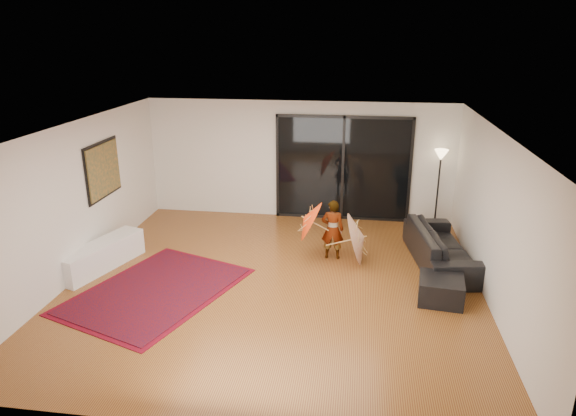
% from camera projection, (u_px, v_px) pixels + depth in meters
% --- Properties ---
extents(floor, '(7.00, 7.00, 0.00)m').
position_uv_depth(floor, '(275.00, 283.00, 8.91)').
color(floor, '#946028').
rests_on(floor, ground).
extents(ceiling, '(7.00, 7.00, 0.00)m').
position_uv_depth(ceiling, '(273.00, 129.00, 8.03)').
color(ceiling, white).
rests_on(ceiling, wall_back).
extents(wall_back, '(7.00, 0.00, 7.00)m').
position_uv_depth(wall_back, '(299.00, 160.00, 11.74)').
color(wall_back, silver).
rests_on(wall_back, floor).
extents(wall_front, '(7.00, 0.00, 7.00)m').
position_uv_depth(wall_front, '(217.00, 323.00, 5.19)').
color(wall_front, silver).
rests_on(wall_front, floor).
extents(wall_left, '(0.00, 7.00, 7.00)m').
position_uv_depth(wall_left, '(76.00, 201.00, 8.93)').
color(wall_left, silver).
rests_on(wall_left, floor).
extents(wall_right, '(0.00, 7.00, 7.00)m').
position_uv_depth(wall_right, '(495.00, 220.00, 8.00)').
color(wall_right, silver).
rests_on(wall_right, floor).
extents(sliding_door, '(3.06, 0.07, 2.40)m').
position_uv_depth(sliding_door, '(343.00, 169.00, 11.63)').
color(sliding_door, black).
rests_on(sliding_door, wall_back).
extents(painting, '(0.04, 1.28, 1.08)m').
position_uv_depth(painting, '(103.00, 170.00, 9.76)').
color(painting, black).
rests_on(painting, wall_left).
extents(media_console, '(0.97, 1.84, 0.50)m').
position_uv_depth(media_console, '(102.00, 256.00, 9.41)').
color(media_console, white).
rests_on(media_console, floor).
extents(speaker, '(0.35, 0.35, 0.35)m').
position_uv_depth(speaker, '(104.00, 258.00, 9.50)').
color(speaker, '#424244').
rests_on(speaker, floor).
extents(persian_rug, '(2.99, 3.48, 0.02)m').
position_uv_depth(persian_rug, '(157.00, 291.00, 8.64)').
color(persian_rug, '#610817').
rests_on(persian_rug, floor).
extents(sofa, '(1.24, 2.45, 0.68)m').
position_uv_depth(sofa, '(441.00, 247.00, 9.57)').
color(sofa, black).
rests_on(sofa, floor).
extents(ottoman, '(0.77, 0.77, 0.40)m').
position_uv_depth(ottoman, '(441.00, 290.00, 8.27)').
color(ottoman, black).
rests_on(ottoman, floor).
extents(floor_lamp, '(0.30, 0.30, 1.75)m').
position_uv_depth(floor_lamp, '(440.00, 166.00, 11.09)').
color(floor_lamp, black).
rests_on(floor_lamp, floor).
extents(child, '(0.43, 0.28, 1.17)m').
position_uv_depth(child, '(333.00, 229.00, 9.73)').
color(child, '#999999').
rests_on(child, floor).
extents(parasol_orange, '(0.52, 0.82, 0.86)m').
position_uv_depth(parasol_orange, '(304.00, 222.00, 9.71)').
color(parasol_orange, '#EF3C0C').
rests_on(parasol_orange, child).
extents(parasol_white, '(0.53, 1.00, 1.01)m').
position_uv_depth(parasol_white, '(364.00, 238.00, 9.54)').
color(parasol_white, white).
rests_on(parasol_white, floor).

